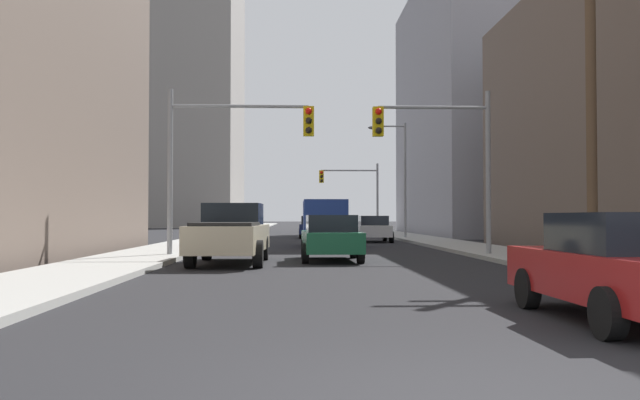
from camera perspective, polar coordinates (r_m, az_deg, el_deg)
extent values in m
cube|color=#9E9E99|center=(55.22, -7.70, -2.90)|extent=(3.04, 160.00, 0.15)
cube|color=#9E9E99|center=(55.51, 6.03, -2.90)|extent=(3.04, 160.00, 0.15)
cube|color=#C6B793|center=(20.56, -7.82, -3.30)|extent=(2.21, 5.48, 0.80)
cube|color=black|center=(21.52, -7.55, -1.23)|extent=(1.87, 1.87, 0.70)
cube|color=black|center=(19.21, -8.21, -2.09)|extent=(1.85, 2.44, 0.10)
cylinder|color=black|center=(22.40, -9.83, -4.17)|extent=(0.28, 0.80, 0.80)
cylinder|color=black|center=(22.23, -4.90, -4.21)|extent=(0.28, 0.80, 0.80)
cylinder|color=black|center=(18.99, -11.23, -4.65)|extent=(0.28, 0.80, 0.80)
cylinder|color=black|center=(18.78, -5.42, -4.71)|extent=(0.28, 0.80, 0.80)
cube|color=navy|center=(32.05, 0.35, -1.75)|extent=(2.02, 5.21, 1.90)
cube|color=black|center=(34.65, 0.16, -1.03)|extent=(1.76, 0.03, 0.60)
cylinder|color=black|center=(33.70, -1.41, -3.35)|extent=(0.24, 0.72, 0.72)
cylinder|color=black|center=(33.78, 1.86, -3.34)|extent=(0.24, 0.72, 0.72)
cylinder|color=black|center=(30.38, -1.33, -3.55)|extent=(0.24, 0.72, 0.72)
cylinder|color=black|center=(30.46, 2.29, -3.55)|extent=(0.24, 0.72, 0.72)
cube|color=maroon|center=(10.10, 24.86, -5.98)|extent=(1.90, 4.24, 0.65)
cube|color=black|center=(9.93, 25.21, -2.58)|extent=(1.63, 1.94, 0.55)
cylinder|color=black|center=(11.02, 17.62, -7.35)|extent=(0.22, 0.64, 0.64)
cylinder|color=black|center=(11.71, 25.67, -6.92)|extent=(0.22, 0.64, 0.64)
cylinder|color=black|center=(8.55, 23.79, -9.02)|extent=(0.22, 0.64, 0.64)
cube|color=#195938|center=(21.82, 0.95, -3.62)|extent=(1.92, 4.25, 0.65)
cube|color=black|center=(21.65, 0.97, -2.05)|extent=(1.64, 1.94, 0.55)
cylinder|color=black|center=(23.15, -1.37, -4.30)|extent=(0.22, 0.64, 0.64)
cylinder|color=black|center=(23.23, 2.90, -4.29)|extent=(0.22, 0.64, 0.64)
cylinder|color=black|center=(20.46, -1.28, -4.67)|extent=(0.22, 0.64, 0.64)
cylinder|color=black|center=(20.56, 3.56, -4.65)|extent=(0.22, 0.64, 0.64)
cube|color=white|center=(38.31, 4.66, -2.69)|extent=(1.93, 4.25, 0.65)
cube|color=black|center=(38.15, 4.68, -1.79)|extent=(1.64, 1.95, 0.55)
cylinder|color=black|center=(39.56, 3.19, -3.13)|extent=(0.22, 0.64, 0.64)
cylinder|color=black|center=(39.76, 5.67, -3.11)|extent=(0.22, 0.64, 0.64)
cylinder|color=black|center=(36.89, 3.57, -3.24)|extent=(0.22, 0.64, 0.64)
cylinder|color=black|center=(37.10, 6.23, -3.23)|extent=(0.22, 0.64, 0.64)
cube|color=#141E4C|center=(44.71, -0.59, -2.52)|extent=(1.93, 4.25, 0.65)
cube|color=black|center=(44.55, -0.59, -1.75)|extent=(1.64, 1.95, 0.55)
cylinder|color=black|center=(46.04, -1.71, -2.89)|extent=(0.22, 0.64, 0.64)
cylinder|color=black|center=(46.09, 0.44, -2.89)|extent=(0.22, 0.64, 0.64)
cylinder|color=black|center=(43.36, -1.69, -2.98)|extent=(0.22, 0.64, 0.64)
cylinder|color=black|center=(43.40, 0.60, -2.98)|extent=(0.22, 0.64, 0.64)
cylinder|color=gray|center=(23.75, -12.92, 2.28)|extent=(0.18, 0.18, 6.00)
cylinder|color=gray|center=(23.69, -7.00, 8.11)|extent=(4.90, 0.12, 0.12)
cube|color=gold|center=(23.53, -1.00, 6.87)|extent=(0.38, 0.30, 1.05)
sphere|color=red|center=(23.41, -0.99, 7.75)|extent=(0.24, 0.24, 0.24)
sphere|color=black|center=(23.36, -0.99, 6.93)|extent=(0.24, 0.24, 0.24)
sphere|color=black|center=(23.31, -0.99, 6.10)|extent=(0.24, 0.24, 0.24)
cylinder|color=gray|center=(24.33, 14.44, 2.20)|extent=(0.18, 0.18, 6.00)
cylinder|color=gray|center=(24.12, 9.82, 7.95)|extent=(3.99, 0.12, 0.12)
cube|color=gold|center=(23.71, 5.07, 6.81)|extent=(0.38, 0.30, 1.05)
sphere|color=red|center=(23.59, 5.12, 7.69)|extent=(0.24, 0.24, 0.24)
sphere|color=black|center=(23.54, 5.13, 6.87)|extent=(0.24, 0.24, 0.24)
sphere|color=black|center=(23.49, 5.13, 6.05)|extent=(0.24, 0.24, 0.24)
cylinder|color=gray|center=(55.80, 5.03, 0.11)|extent=(0.18, 0.18, 6.00)
cylinder|color=gray|center=(55.68, 2.58, 2.58)|extent=(4.77, 0.12, 0.12)
cube|color=gold|center=(55.50, 0.13, 2.05)|extent=(0.38, 0.30, 1.05)
sphere|color=red|center=(55.35, 0.13, 2.41)|extent=(0.24, 0.24, 0.24)
sphere|color=black|center=(55.33, 0.13, 2.06)|extent=(0.24, 0.24, 0.24)
sphere|color=black|center=(55.31, 0.13, 1.71)|extent=(0.24, 0.24, 0.24)
cylinder|color=brown|center=(19.78, 22.53, 8.53)|extent=(0.28, 0.28, 9.72)
cylinder|color=gray|center=(42.46, 7.43, 1.63)|extent=(0.16, 0.16, 7.50)
cylinder|color=gray|center=(42.64, 6.00, 6.40)|extent=(2.11, 0.10, 0.10)
ellipsoid|color=#4C4C51|center=(42.49, 4.58, 6.29)|extent=(0.56, 0.32, 0.20)
cube|color=#93939E|center=(57.48, 18.81, 7.54)|extent=(20.75, 23.36, 20.77)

